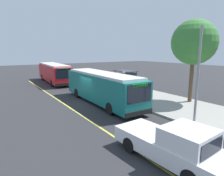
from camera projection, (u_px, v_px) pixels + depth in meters
name	position (u px, v px, depth m)	size (l,w,h in m)	color
ground_plane	(89.00, 103.00, 18.97)	(120.00, 120.00, 0.00)	#2B2B2D
sidewalk_curb	(136.00, 94.00, 22.17)	(44.00, 6.40, 0.15)	gray
lane_stripe_center	(67.00, 106.00, 17.79)	(36.00, 0.14, 0.01)	#E0D64C
transit_bus_main	(102.00, 87.00, 18.52)	(11.28, 2.78, 2.95)	#146B66
transit_bus_second	(54.00, 72.00, 30.89)	(11.88, 3.27, 2.95)	red
pickup_truck	(173.00, 145.00, 8.60)	(5.53, 2.39, 1.85)	white
bus_shelter	(126.00, 76.00, 23.79)	(2.90, 1.60, 2.48)	#333338
waiting_bench	(128.00, 87.00, 23.76)	(1.60, 0.48, 0.95)	brown
route_sign_post	(124.00, 80.00, 20.16)	(0.44, 0.08, 2.80)	#333338
street_tree_near_shelter	(194.00, 43.00, 17.79)	(4.13, 4.13, 7.66)	brown
utility_pole	(198.00, 76.00, 12.83)	(0.16, 0.16, 6.40)	gray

